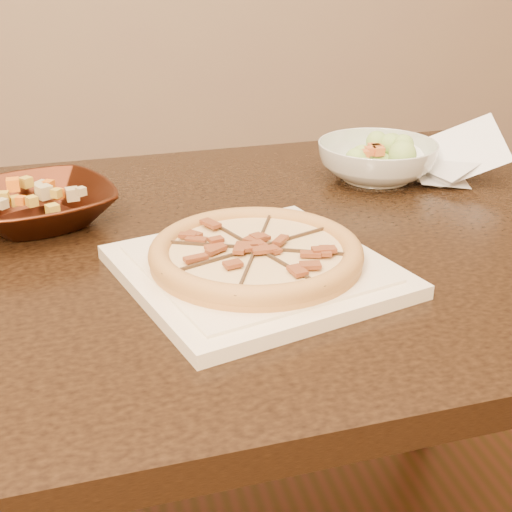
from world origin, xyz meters
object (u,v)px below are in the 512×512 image
object	(u,v)px
plate	(256,270)
bronze_bowl	(38,207)
dining_table	(177,308)
pizza	(256,253)
salad_bowl	(377,161)

from	to	relation	value
plate	bronze_bowl	size ratio (longest dim) A/B	1.72
dining_table	bronze_bowl	bearing A→B (deg)	145.95
bronze_bowl	pizza	bearing A→B (deg)	-43.22
plate	pizza	bearing A→B (deg)	115.66
pizza	dining_table	bearing A→B (deg)	123.67
dining_table	bronze_bowl	distance (m)	0.26
dining_table	salad_bowl	size ratio (longest dim) A/B	6.88
salad_bowl	dining_table	bearing A→B (deg)	-152.25
dining_table	bronze_bowl	world-z (taller)	bronze_bowl
plate	salad_bowl	xyz separation A→B (m)	(0.30, 0.33, 0.02)
dining_table	plate	distance (m)	0.19
bronze_bowl	dining_table	bearing A→B (deg)	-34.05
dining_table	pizza	distance (m)	0.21
plate	salad_bowl	distance (m)	0.45
dining_table	salad_bowl	distance (m)	0.46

